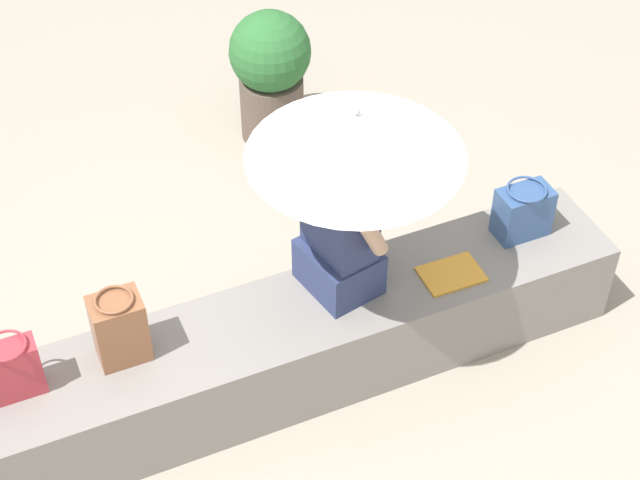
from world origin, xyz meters
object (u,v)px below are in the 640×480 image
Objects in this scene: tote_bag_canvas at (13,369)px; magazine at (451,274)px; parasol at (356,135)px; planter_near at (271,71)px; handbag_black at (119,328)px; person_seated at (340,220)px; shoulder_bag_spare at (523,211)px.

tote_bag_canvas reaches higher than magazine.
parasol is 2.01m from planter_near.
parasol is 1.26m from handbag_black.
person_seated is 3.29× the size of shoulder_bag_spare.
planter_near reaches higher than handbag_black.
planter_near is (0.35, 1.71, -0.38)m from person_seated.
magazine is at bearing -164.10° from shoulder_bag_spare.
shoulder_bag_spare is (0.90, 0.04, -0.75)m from parasol.
planter_near is at bearing 52.00° from handbag_black.
tote_bag_canvas is (-1.45, -0.03, -0.25)m from person_seated.
handbag_black is at bearing -179.11° from person_seated.
shoulder_bag_spare is at bearing -0.43° from handbag_black.
person_seated is at bearing 114.52° from parasol.
person_seated is 3.21× the size of magazine.
planter_near is at bearing 78.58° from person_seated.
tote_bag_canvas is 1.05× the size of shoulder_bag_spare.
handbag_black is (-1.03, 0.05, -0.72)m from parasol.
handbag_black is 1.22× the size of magazine.
handbag_black is 1.94m from shoulder_bag_spare.
handbag_black reaches higher than shoulder_bag_spare.
person_seated is 1.79m from planter_near.
planter_near is (0.31, 1.78, -0.88)m from parasol.
planter_near reaches higher than tote_bag_canvas.
tote_bag_canvas is at bearing -178.64° from person_seated.
parasol reaches higher than person_seated.
shoulder_bag_spare is at bearing 2.39° from parasol.
parasol is 3.70× the size of shoulder_bag_spare.
parasol is 1.66m from tote_bag_canvas.
parasol is at bearing -177.61° from shoulder_bag_spare.
tote_bag_canvas is at bearing -135.81° from planter_near.
magazine is (-0.44, -0.13, -0.13)m from shoulder_bag_spare.
parasol reaches higher than magazine.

